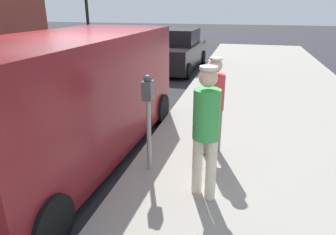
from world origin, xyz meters
name	(u,v)px	position (x,y,z in m)	size (l,w,h in m)	color
ground_plane	(99,144)	(0.00, 0.00, 0.00)	(80.00, 80.00, 0.00)	#2D2D33
sidewalk_slab	(286,162)	(3.50, 0.00, 0.07)	(5.00, 32.00, 0.15)	#9E998E
parking_meter_near	(148,107)	(1.35, -0.91, 1.18)	(0.14, 0.18, 1.52)	gray
pedestrian_in_green	(206,126)	(2.27, -1.40, 1.18)	(0.34, 0.34, 1.78)	beige
pedestrian_in_red	(214,101)	(2.23, -0.08, 1.10)	(0.34, 0.34, 1.67)	#726656
parked_van	(70,96)	(-0.15, -0.57, 1.15)	(2.29, 5.27, 2.15)	maroon
parked_sedan_ahead	(176,51)	(-0.17, 7.70, 0.75)	(2.05, 4.45, 1.65)	black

